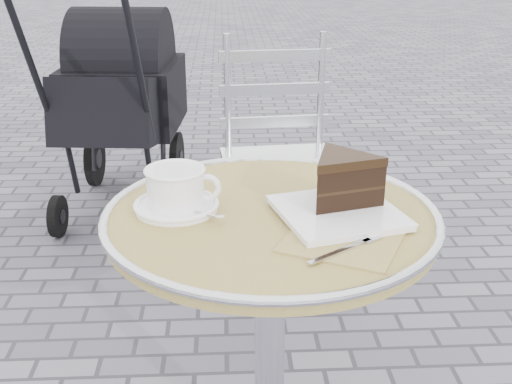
{
  "coord_description": "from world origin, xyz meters",
  "views": [
    {
      "loc": [
        -0.1,
        -1.24,
        1.29
      ],
      "look_at": [
        -0.03,
        0.0,
        0.78
      ],
      "focal_mm": 45.0,
      "sensor_mm": 36.0,
      "label": 1
    }
  ],
  "objects_px": {
    "cafe_table": "(270,280)",
    "cake_plate_set": "(342,187)",
    "bistro_chair": "(278,133)",
    "baby_stroller": "(120,109)",
    "cappuccino_set": "(177,191)"
  },
  "relations": [
    {
      "from": "cafe_table",
      "to": "bistro_chair",
      "type": "bearing_deg",
      "value": 84.36
    },
    {
      "from": "cafe_table",
      "to": "baby_stroller",
      "type": "xyz_separation_m",
      "value": [
        -0.6,
        1.79,
        -0.07
      ]
    },
    {
      "from": "cappuccino_set",
      "to": "cake_plate_set",
      "type": "bearing_deg",
      "value": -1.59
    },
    {
      "from": "cappuccino_set",
      "to": "baby_stroller",
      "type": "height_order",
      "value": "baby_stroller"
    },
    {
      "from": "cake_plate_set",
      "to": "cafe_table",
      "type": "bearing_deg",
      "value": 162.57
    },
    {
      "from": "cake_plate_set",
      "to": "baby_stroller",
      "type": "bearing_deg",
      "value": 97.36
    },
    {
      "from": "cafe_table",
      "to": "cake_plate_set",
      "type": "relative_size",
      "value": 1.9
    },
    {
      "from": "cafe_table",
      "to": "bistro_chair",
      "type": "height_order",
      "value": "bistro_chair"
    },
    {
      "from": "bistro_chair",
      "to": "baby_stroller",
      "type": "height_order",
      "value": "baby_stroller"
    },
    {
      "from": "cake_plate_set",
      "to": "baby_stroller",
      "type": "distance_m",
      "value": 1.97
    },
    {
      "from": "cafe_table",
      "to": "cake_plate_set",
      "type": "xyz_separation_m",
      "value": [
        0.15,
        -0.01,
        0.22
      ]
    },
    {
      "from": "cake_plate_set",
      "to": "bistro_chair",
      "type": "bearing_deg",
      "value": 77.14
    },
    {
      "from": "cafe_table",
      "to": "baby_stroller",
      "type": "height_order",
      "value": "baby_stroller"
    },
    {
      "from": "cafe_table",
      "to": "baby_stroller",
      "type": "relative_size",
      "value": 0.67
    },
    {
      "from": "cafe_table",
      "to": "cake_plate_set",
      "type": "distance_m",
      "value": 0.27
    }
  ]
}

